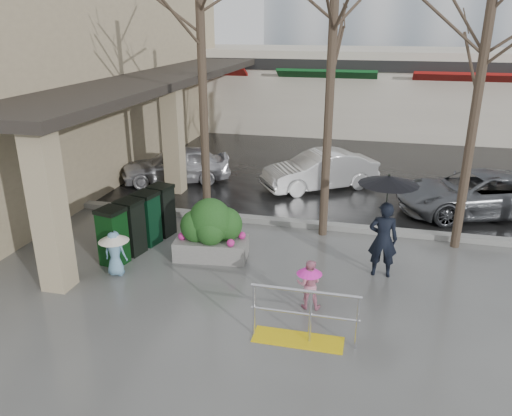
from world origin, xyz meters
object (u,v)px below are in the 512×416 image
at_px(car_c, 477,193).
at_px(child_pink, 309,281).
at_px(tree_west, 201,30).
at_px(tree_midwest, 333,23).
at_px(news_boxes, 139,222).
at_px(tree_mideast, 486,42).
at_px(handrail, 302,322).
at_px(car_b, 320,170).
at_px(woman, 385,217).
at_px(child_blue, 115,248).
at_px(car_a, 176,165).
at_px(planter, 211,230).

bearing_deg(car_c, child_pink, -50.20).
height_order(tree_west, tree_midwest, tree_midwest).
xyz_separation_m(tree_west, news_boxes, (-1.10, -1.91, -4.41)).
height_order(tree_midwest, news_boxes, tree_midwest).
distance_m(tree_midwest, tree_mideast, 3.32).
distance_m(handrail, tree_midwest, 6.83).
relative_size(news_boxes, car_b, 0.65).
bearing_deg(woman, child_pink, 48.84).
xyz_separation_m(handrail, tree_mideast, (3.14, 4.80, 4.48)).
bearing_deg(woman, tree_midwest, -55.28).
height_order(handrail, car_c, car_c).
relative_size(tree_mideast, car_c, 1.43).
distance_m(child_blue, car_c, 10.19).
height_order(woman, child_pink, woman).
bearing_deg(child_pink, woman, -132.64).
relative_size(child_pink, child_blue, 0.98).
xyz_separation_m(news_boxes, car_a, (-1.17, 5.28, -0.05)).
bearing_deg(tree_west, woman, -22.83).
distance_m(car_b, car_c, 4.86).
distance_m(tree_midwest, child_pink, 5.94).
xyz_separation_m(child_blue, planter, (1.79, 1.32, 0.07)).
distance_m(handrail, car_c, 8.34).
relative_size(tree_midwest, child_blue, 6.76).
bearing_deg(planter, tree_west, 111.49).
distance_m(child_blue, planter, 2.22).
bearing_deg(car_a, child_pink, 14.89).
height_order(tree_west, planter, tree_west).
relative_size(handrail, car_c, 0.42).
bearing_deg(car_b, tree_mideast, 11.73).
height_order(news_boxes, car_a, news_boxes).
bearing_deg(tree_mideast, tree_midwest, 180.00).
bearing_deg(car_c, planter, -72.60).
bearing_deg(handrail, tree_mideast, 56.81).
bearing_deg(child_blue, child_pink, 172.48).
height_order(handrail, child_blue, child_blue).
relative_size(child_pink, car_c, 0.22).
xyz_separation_m(tree_mideast, child_pink, (-3.18, -3.67, -4.29)).
xyz_separation_m(tree_mideast, car_c, (0.85, 2.52, -4.23)).
relative_size(tree_midwest, news_boxes, 2.83).
bearing_deg(tree_west, car_c, 18.96).
relative_size(woman, planter, 1.32).
height_order(handrail, woman, woman).
relative_size(tree_west, tree_mideast, 1.05).
distance_m(handrail, tree_mideast, 7.28).
relative_size(child_pink, planter, 0.57).
xyz_separation_m(tree_midwest, car_a, (-5.47, 3.38, -4.60)).
height_order(tree_mideast, car_b, tree_mideast).
bearing_deg(tree_west, tree_midwest, 0.00).
height_order(handrail, car_b, car_b).
bearing_deg(tree_mideast, handrail, -123.19).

